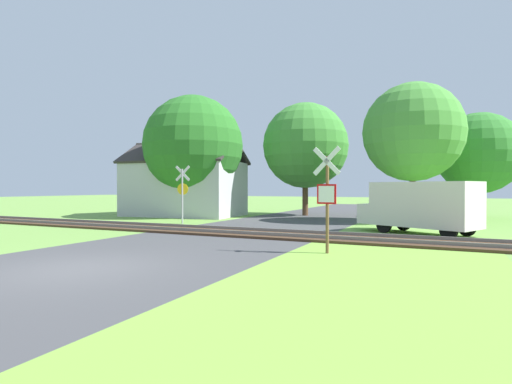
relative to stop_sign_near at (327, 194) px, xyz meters
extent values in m
plane|color=#6B9942|center=(-4.94, -4.90, -1.79)|extent=(160.00, 160.00, 0.00)
cube|color=#424244|center=(-4.94, -2.90, -1.79)|extent=(7.60, 80.00, 0.01)
cube|color=#75A83B|center=(1.86, -6.90, -1.79)|extent=(6.00, 20.00, 0.01)
cube|color=#422D1E|center=(-4.94, 3.45, -1.74)|extent=(60.00, 2.60, 0.10)
cube|color=slate|center=(-4.94, 4.17, -1.63)|extent=(60.00, 0.08, 0.12)
cube|color=slate|center=(-4.94, 2.73, -1.63)|extent=(60.00, 0.08, 0.12)
cylinder|color=brown|center=(0.00, 0.03, -0.32)|extent=(0.10, 0.10, 2.94)
cube|color=red|center=(0.00, -0.04, 0.01)|extent=(0.60, 0.08, 0.60)
cube|color=white|center=(-0.01, -0.06, 0.01)|extent=(0.49, 0.06, 0.49)
cube|color=white|center=(0.00, -0.04, 1.00)|extent=(0.88, 0.11, 0.88)
cube|color=white|center=(0.00, -0.04, 1.00)|extent=(0.88, 0.11, 0.88)
cylinder|color=#9E9EA5|center=(-9.87, 6.44, -0.27)|extent=(0.09, 0.09, 3.04)
cube|color=white|center=(-9.88, 6.50, 1.00)|extent=(0.86, 0.21, 0.88)
cube|color=white|center=(-9.88, 6.50, 1.00)|extent=(0.86, 0.21, 0.88)
cylinder|color=yellow|center=(-9.88, 6.50, 0.13)|extent=(0.63, 0.16, 0.64)
cube|color=#B7B7BC|center=(-13.54, 11.88, 0.11)|extent=(8.16, 5.64, 3.80)
cube|color=#332D2D|center=(-13.43, 10.64, 2.71)|extent=(8.35, 3.52, 1.68)
cube|color=#332D2D|center=(-13.65, 13.12, 2.71)|extent=(8.35, 3.52, 1.68)
cube|color=brown|center=(-11.41, 12.07, 2.62)|extent=(0.54, 0.54, 1.10)
cylinder|color=#513823|center=(5.34, 18.21, -0.65)|extent=(0.34, 0.34, 2.27)
sphere|color=#337A2D|center=(5.34, 18.21, 2.48)|extent=(5.33, 5.33, 5.33)
cylinder|color=#513823|center=(-12.35, 11.21, -0.62)|extent=(0.43, 0.43, 2.34)
sphere|color=#286B23|center=(-12.35, 11.21, 3.11)|extent=(6.83, 6.83, 6.83)
cylinder|color=#513823|center=(1.61, 13.05, -0.25)|extent=(0.34, 0.34, 3.08)
sphere|color=#478E38|center=(1.61, 13.05, 3.43)|extent=(5.72, 5.72, 5.72)
cylinder|color=#513823|center=(-5.77, 15.71, -0.42)|extent=(0.41, 0.41, 2.73)
sphere|color=#3D8433|center=(-5.77, 15.71, 3.24)|extent=(6.12, 6.12, 6.12)
cube|color=silver|center=(2.46, 6.59, -0.50)|extent=(4.61, 3.57, 1.90)
cube|color=silver|center=(0.27, 7.68, -1.00)|extent=(1.43, 1.93, 0.90)
cube|color=#19232D|center=(0.60, 7.51, -0.17)|extent=(0.76, 1.46, 0.85)
cube|color=navy|center=(2.89, 7.44, -0.83)|extent=(3.39, 1.70, 0.16)
cylinder|color=black|center=(1.53, 7.92, -1.45)|extent=(0.69, 0.46, 0.68)
cylinder|color=black|center=(0.84, 6.52, -1.45)|extent=(0.69, 0.46, 0.68)
cylinder|color=black|center=(4.09, 6.65, -1.45)|extent=(0.69, 0.46, 0.68)
cylinder|color=black|center=(3.39, 5.25, -1.45)|extent=(0.69, 0.46, 0.68)
camera|label=1|loc=(3.14, -11.81, 0.19)|focal=28.00mm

